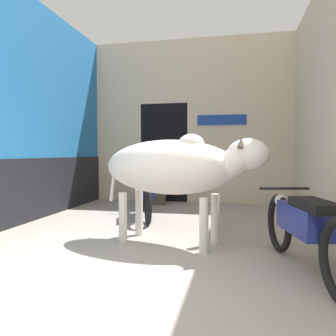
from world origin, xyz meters
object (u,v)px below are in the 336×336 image
(motorcycle_near, at_px, (304,227))
(shopkeeper_seated, at_px, (160,178))
(plastic_stool, at_px, (151,193))
(motorcycle_far, at_px, (145,193))
(cow, at_px, (174,167))

(motorcycle_near, height_order, shopkeeper_seated, shopkeeper_seated)
(motorcycle_near, bearing_deg, plastic_stool, 122.65)
(shopkeeper_seated, distance_m, plastic_stool, 0.53)
(motorcycle_near, relative_size, plastic_stool, 5.01)
(motorcycle_near, xyz_separation_m, shopkeeper_seated, (-2.43, 4.01, 0.16))
(shopkeeper_seated, xyz_separation_m, plastic_stool, (-0.27, 0.22, -0.40))
(motorcycle_far, bearing_deg, cow, -62.43)
(plastic_stool, bearing_deg, cow, -70.40)
(motorcycle_far, distance_m, shopkeeper_seated, 1.55)
(cow, height_order, shopkeeper_seated, cow)
(cow, relative_size, motorcycle_far, 1.19)
(cow, xyz_separation_m, shopkeeper_seated, (-0.96, 3.26, -0.39))
(motorcycle_near, bearing_deg, motorcycle_far, 133.83)
(plastic_stool, bearing_deg, shopkeeper_seated, -38.35)
(motorcycle_near, relative_size, motorcycle_far, 1.08)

